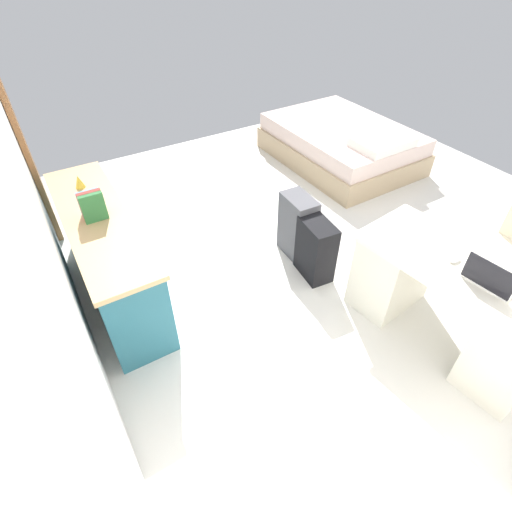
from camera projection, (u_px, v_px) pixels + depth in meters
The scene contains 12 objects.
ground_plane at pixel (324, 246), 3.99m from camera, with size 5.89×5.89×0.00m, color silver.
wall_back at pixel (23, 200), 2.22m from camera, with size 4.89×0.10×2.63m, color white.
door_wooden at pixel (17, 129), 3.68m from camera, with size 0.88×0.05×2.04m, color #936038.
desk at pixel (449, 302), 2.91m from camera, with size 1.51×0.83×0.72m.
credenza at pixel (109, 256), 3.27m from camera, with size 1.80×0.48×0.79m.
bed at pixel (341, 144), 5.21m from camera, with size 1.92×1.43×0.58m.
suitcase_black at pixel (316, 250), 3.51m from camera, with size 0.36×0.22×0.56m, color black.
suitcase_spare_grey at pixel (297, 226), 3.72m from camera, with size 0.36×0.22×0.62m, color #4C4C51.
laptop at pixel (491, 279), 2.52m from camera, with size 0.33×0.26×0.21m.
computer_mouse at pixel (455, 259), 2.72m from camera, with size 0.06×0.10×0.03m, color white.
book_row at pixel (92, 205), 2.95m from camera, with size 0.16×0.17×0.23m.
figurine_small at pixel (79, 182), 3.30m from camera, with size 0.08×0.08×0.11m, color gold.
Camera 1 is at (-2.29, 2.18, 2.53)m, focal length 27.83 mm.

